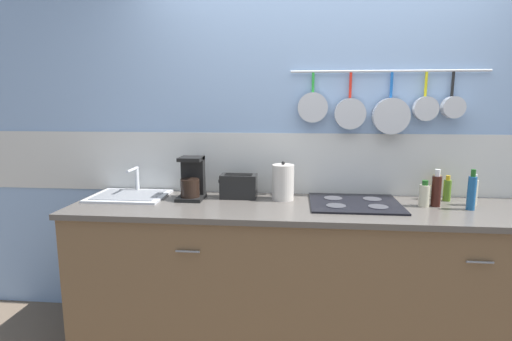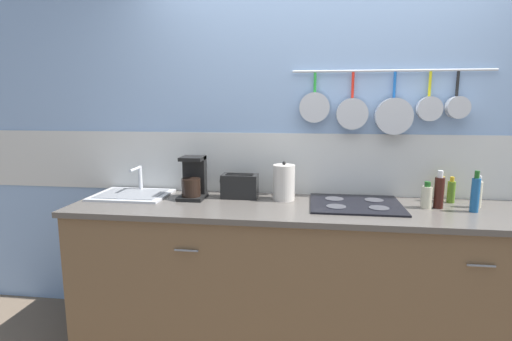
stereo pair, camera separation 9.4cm
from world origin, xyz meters
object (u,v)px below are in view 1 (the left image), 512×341
bottle_vinegar (424,195)px  coffee_maker (192,181)px  bottle_hot_sauce (447,190)px  bottle_cooking_wine (474,192)px  kettle (283,182)px  toaster (239,186)px  bottle_dish_soap (436,186)px  bottle_olive_oil (472,192)px  bottle_sesame_oil (436,190)px

bottle_vinegar → coffee_maker: bearing=177.5°
bottle_hot_sauce → bottle_cooking_wine: bottle_cooking_wine is taller
kettle → toaster: bearing=176.7°
bottle_dish_soap → bottle_hot_sauce: bearing=-27.3°
bottle_hot_sauce → bottle_cooking_wine: bearing=-41.3°
toaster → bottle_olive_oil: bottle_olive_oil is taller
bottle_hot_sauce → bottle_cooking_wine: 0.16m
coffee_maker → bottle_cooking_wine: bearing=-0.2°
kettle → bottle_vinegar: 0.89m
bottle_vinegar → bottle_olive_oil: bearing=-11.5°
coffee_maker → bottle_hot_sauce: (1.69, 0.10, -0.04)m
kettle → bottle_vinegar: bearing=-6.1°
bottle_hot_sauce → toaster: bearing=-177.8°
bottle_cooking_wine → bottle_sesame_oil: bearing=-169.2°
bottle_olive_oil → toaster: bearing=173.5°
bottle_vinegar → bottle_cooking_wine: bearing=10.4°
toaster → bottle_dish_soap: 1.32m
bottle_dish_soap → bottle_hot_sauce: bottle_dish_soap is taller
toaster → bottle_vinegar: same height
bottle_vinegar → bottle_sesame_oil: 0.08m
bottle_vinegar → bottle_cooking_wine: size_ratio=0.83×
bottle_sesame_oil → bottle_hot_sauce: 0.20m
bottle_dish_soap → coffee_maker: bearing=-175.5°
bottle_dish_soap → bottle_cooking_wine: size_ratio=1.01×
bottle_hot_sauce → bottle_olive_oil: 0.23m
bottle_vinegar → bottle_olive_oil: bottle_olive_oil is taller
bottle_cooking_wine → kettle: bearing=178.3°
bottle_hot_sauce → bottle_olive_oil: (0.06, -0.22, 0.03)m
kettle → bottle_olive_oil: bearing=-7.3°
kettle → bottle_dish_soap: 1.02m
coffee_maker → bottle_cooking_wine: coffee_maker is taller
coffee_maker → kettle: 0.61m
coffee_maker → bottle_olive_oil: coffee_maker is taller
toaster → bottle_sesame_oil: bearing=-4.5°
bottle_vinegar → toaster: bearing=174.6°
toaster → kettle: size_ratio=1.00×
kettle → bottle_olive_oil: size_ratio=1.05×
bottle_dish_soap → bottle_vinegar: bearing=-125.2°
bottle_vinegar → bottle_hot_sauce: bearing=40.0°
toaster → bottle_olive_oil: bearing=-6.5°
coffee_maker → bottle_sesame_oil: (1.57, -0.05, -0.02)m
toaster → bottle_olive_oil: (1.44, -0.16, 0.03)m
toaster → bottle_hot_sauce: size_ratio=1.53×
coffee_maker → kettle: bearing=2.6°
kettle → bottle_sesame_oil: size_ratio=1.11×
bottle_olive_oil → bottle_cooking_wine: 0.13m
coffee_maker → bottle_sesame_oil: bearing=-2.0°
bottle_dish_soap → bottle_olive_oil: 0.27m
kettle → bottle_sesame_oil: 0.96m
coffee_maker → toaster: (0.31, 0.05, -0.04)m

